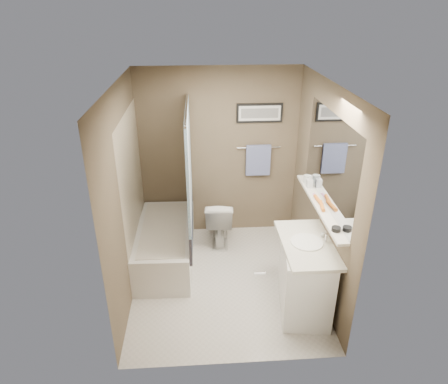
{
  "coord_description": "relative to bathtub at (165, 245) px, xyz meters",
  "views": [
    {
      "loc": [
        -0.28,
        -3.97,
        3.15
      ],
      "look_at": [
        0.0,
        0.15,
        1.15
      ],
      "focal_mm": 32.0,
      "sensor_mm": 36.0,
      "label": 1
    }
  ],
  "objects": [
    {
      "name": "wall_right",
      "position": [
        1.83,
        -0.47,
        0.95
      ],
      "size": [
        0.04,
        2.5,
        2.4
      ],
      "primitive_type": "cube",
      "color": "brown",
      "rests_on": "ground"
    },
    {
      "name": "curtain_lower",
      "position": [
        0.35,
        0.03,
        0.33
      ],
      "size": [
        0.03,
        1.45,
        0.36
      ],
      "primitive_type": "cube",
      "color": "#232E42",
      "rests_on": "curtain_rod"
    },
    {
      "name": "glass_jar",
      "position": [
        1.79,
        -0.06,
        0.92
      ],
      "size": [
        0.08,
        0.08,
        0.1
      ],
      "primitive_type": "cylinder",
      "color": "silver",
      "rests_on": "shelf"
    },
    {
      "name": "door",
      "position": [
        1.3,
        -1.71,
        0.75
      ],
      "size": [
        0.8,
        0.02,
        2.0
      ],
      "primitive_type": "cube",
      "color": "silver",
      "rests_on": "wall_front"
    },
    {
      "name": "door_handle",
      "position": [
        0.97,
        -1.66,
        0.75
      ],
      "size": [
        0.1,
        0.02,
        0.02
      ],
      "primitive_type": "cylinder",
      "rotation": [
        0.0,
        1.57,
        0.0
      ],
      "color": "silver",
      "rests_on": "door"
    },
    {
      "name": "tub_rim",
      "position": [
        -0.0,
        -0.0,
        0.25
      ],
      "size": [
        0.56,
        1.36,
        0.02
      ],
      "primitive_type": "cube",
      "color": "beige",
      "rests_on": "bathtub"
    },
    {
      "name": "wall_back",
      "position": [
        0.75,
        0.76,
        0.95
      ],
      "size": [
        2.2,
        0.04,
        2.4
      ],
      "primitive_type": "cube",
      "color": "brown",
      "rests_on": "ground"
    },
    {
      "name": "countertop",
      "position": [
        1.59,
        -0.96,
        0.57
      ],
      "size": [
        0.54,
        0.96,
        0.04
      ],
      "primitive_type": "cube",
      "color": "silver",
      "rests_on": "vanity"
    },
    {
      "name": "hair_brush_front",
      "position": [
        1.79,
        -0.71,
        0.89
      ],
      "size": [
        0.07,
        0.22,
        0.04
      ],
      "primitive_type": "cylinder",
      "rotation": [
        1.57,
        0.0,
        -0.13
      ],
      "color": "orange",
      "rests_on": "shelf"
    },
    {
      "name": "curtain_upper",
      "position": [
        0.35,
        0.03,
        1.15
      ],
      "size": [
        0.03,
        1.45,
        1.28
      ],
      "primitive_type": "cube",
      "color": "silver",
      "rests_on": "curtain_rod"
    },
    {
      "name": "faucet_knob",
      "position": [
        1.78,
        -0.86,
        0.62
      ],
      "size": [
        0.05,
        0.05,
        0.05
      ],
      "primitive_type": "sphere",
      "color": "silver",
      "rests_on": "countertop"
    },
    {
      "name": "sink_basin",
      "position": [
        1.58,
        -0.96,
        0.6
      ],
      "size": [
        0.34,
        0.34,
        0.01
      ],
      "primitive_type": "cylinder",
      "color": "white",
      "rests_on": "countertop"
    },
    {
      "name": "hair_brush_back",
      "position": [
        1.79,
        -0.57,
        0.89
      ],
      "size": [
        0.06,
        0.22,
        0.04
      ],
      "primitive_type": "cylinder",
      "rotation": [
        1.57,
        0.0,
        0.07
      ],
      "color": "orange",
      "rests_on": "shelf"
    },
    {
      "name": "tile_surround",
      "position": [
        -0.34,
        0.03,
        0.75
      ],
      "size": [
        0.02,
        1.55,
        2.0
      ],
      "primitive_type": "cube",
      "color": "beige",
      "rests_on": "wall_left"
    },
    {
      "name": "mirror",
      "position": [
        1.84,
        -0.62,
        1.37
      ],
      "size": [
        0.02,
        1.6,
        1.0
      ],
      "primitive_type": "cube",
      "color": "silver",
      "rests_on": "wall_right"
    },
    {
      "name": "wall_left",
      "position": [
        -0.33,
        -0.47,
        0.95
      ],
      "size": [
        0.04,
        2.5,
        2.4
      ],
      "primitive_type": "cube",
      "color": "brown",
      "rests_on": "ground"
    },
    {
      "name": "pink_comb",
      "position": [
        1.79,
        -0.44,
        0.87
      ],
      "size": [
        0.04,
        0.16,
        0.01
      ],
      "primitive_type": "cube",
      "rotation": [
        0.0,
        0.0,
        -0.09
      ],
      "color": "pink",
      "rests_on": "shelf"
    },
    {
      "name": "vanity",
      "position": [
        1.6,
        -0.96,
        0.15
      ],
      "size": [
        0.62,
        0.96,
        0.8
      ],
      "primitive_type": "cube",
      "rotation": [
        0.0,
        0.0,
        -0.14
      ],
      "color": "white",
      "rests_on": "ground"
    },
    {
      "name": "art_mat",
      "position": [
        1.3,
        0.75,
        1.53
      ],
      "size": [
        0.56,
        0.0,
        0.2
      ],
      "primitive_type": "cube",
      "color": "white",
      "rests_on": "art_frame"
    },
    {
      "name": "candle_bowl_near",
      "position": [
        1.79,
        -1.19,
        0.89
      ],
      "size": [
        0.09,
        0.09,
        0.04
      ],
      "primitive_type": "cylinder",
      "color": "black",
      "rests_on": "shelf"
    },
    {
      "name": "wall_front",
      "position": [
        0.75,
        -1.7,
        0.95
      ],
      "size": [
        2.2,
        0.04,
        2.4
      ],
      "primitive_type": "cube",
      "color": "brown",
      "rests_on": "ground"
    },
    {
      "name": "art_frame",
      "position": [
        1.3,
        0.76,
        1.53
      ],
      "size": [
        0.62,
        0.02,
        0.26
      ],
      "primitive_type": "cube",
      "color": "black",
      "rests_on": "wall_back"
    },
    {
      "name": "towel_bar",
      "position": [
        1.3,
        0.74,
        1.05
      ],
      "size": [
        0.6,
        0.02,
        0.02
      ],
      "primitive_type": "cylinder",
      "rotation": [
        0.0,
        1.57,
        0.0
      ],
      "color": "silver",
      "rests_on": "wall_back"
    },
    {
      "name": "ceiling",
      "position": [
        0.75,
        -0.47,
        2.13
      ],
      "size": [
        2.2,
        2.5,
        0.04
      ],
      "primitive_type": "cube",
      "color": "white",
      "rests_on": "wall_back"
    },
    {
      "name": "towel",
      "position": [
        1.3,
        0.72,
        0.87
      ],
      "size": [
        0.34,
        0.05,
        0.44
      ],
      "primitive_type": "cube",
      "color": "#8F9DD1",
      "rests_on": "towel_bar"
    },
    {
      "name": "art_image",
      "position": [
        1.3,
        0.74,
        1.53
      ],
      "size": [
        0.5,
        0.0,
        0.13
      ],
      "primitive_type": "cube",
      "color": "#595959",
      "rests_on": "art_mat"
    },
    {
      "name": "soap_bottle",
      "position": [
        1.79,
        -0.18,
        0.94
      ],
      "size": [
        0.07,
        0.07,
        0.15
      ],
      "primitive_type": "imported",
      "rotation": [
        0.0,
        0.0,
        0.01
      ],
      "color": "#999999",
      "rests_on": "shelf"
    },
    {
      "name": "toilet",
      "position": [
        0.74,
        0.44,
        0.09
      ],
      "size": [
        0.43,
        0.69,
        0.67
      ],
      "primitive_type": "imported",
      "rotation": [
        0.0,
        0.0,
        3.06
      ],
      "color": "white",
      "rests_on": "ground"
    },
    {
      "name": "bathtub",
      "position": [
        0.0,
        0.0,
        0.0
      ],
      "size": [
        0.74,
        1.52,
        0.5
      ],
      "primitive_type": "cube",
      "rotation": [
        0.0,
        0.0,
        -0.03
      ],
      "color": "white",
      "rests_on": "ground"
    },
    {
      "name": "shelf",
      "position": [
        1.79,
        -0.62,
        0.85
      ],
      "size": [
        0.12,
        1.6,
        0.03
      ],
      "primitive_type": "cube",
      "color": "silver",
      "rests_on": "wall_right"
    },
    {
      "name": "ground",
      "position": [
        0.75,
        -0.47,
        -0.25
      ],
      "size": [
        2.5,
        2.5,
        0.0
      ],
      "primitive_type": "plane",
      "color": "beige",
      "rests_on": "ground"
    },
    {
      "name": "curtain_rod",
      "position": [
        0.35,
        0.03,
        1.8
      ],
      "size": [
        0.02,
        1.55,
        0.02
      ],
      "primitive_type": "cylinder",
      "rotation": [
        1.57,
        0.0,
        0.0
      ],
      "color": "silver",
      "rests_on": "wall_left"
    },
    {
      "name": "faucet_spout",
      "position": [
        1.78,
        -0.96,
        0.64
      ],
      "size": [
        0.02,
        0.02,
        0.1
      ],
      "primitive_type": "cylinder",
      "color": "silver",
      "rests_on": "countertop"
    }
  ]
}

